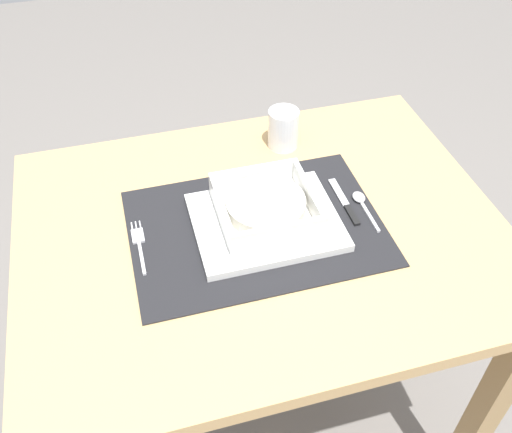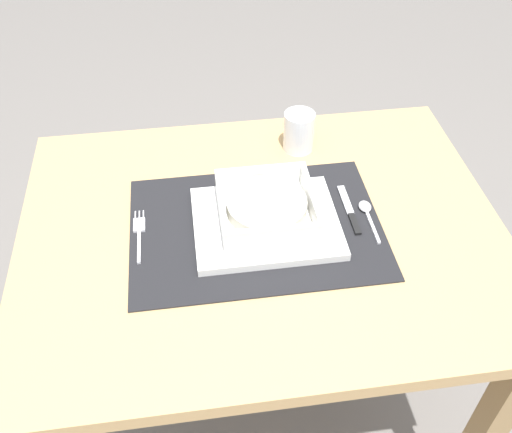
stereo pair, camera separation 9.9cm
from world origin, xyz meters
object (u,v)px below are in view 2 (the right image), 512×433
Objects in this scene: drinking_glass at (299,133)px; butter_knife at (350,212)px; dining_table at (261,266)px; fork at (139,232)px; spoon at (367,211)px; porridge_bowl at (267,208)px.

butter_knife is at bearing -75.17° from drinking_glass.
fork is at bearing 176.17° from dining_table.
drinking_glass reaches higher than spoon.
butter_knife is (0.17, 0.01, 0.12)m from dining_table.
porridge_bowl is at bearing 179.82° from butter_knife.
butter_knife is (-0.03, 0.00, -0.00)m from spoon.
drinking_glass is at bearing 63.87° from dining_table.
dining_table is at bearing -134.02° from porridge_bowl.
drinking_glass is at bearing 29.30° from fork.
spoon reaches higher than dining_table.
spoon is (0.21, 0.01, 0.12)m from dining_table.
dining_table is 8.11× the size of spoon.
porridge_bowl is 2.02× the size of drinking_glass.
porridge_bowl is at bearing -115.04° from drinking_glass.
drinking_glass is (0.34, 0.22, 0.03)m from fork.
porridge_bowl is 1.29× the size of butter_knife.
butter_knife is at bearing 3.47° from dining_table.
dining_table is at bearing -176.58° from butter_knife.
spoon is at bearing -3.39° from butter_knife.
spoon is 0.82× the size of butter_knife.
dining_table is at bearing -116.13° from drinking_glass.
porridge_bowl is 0.20m from spoon.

